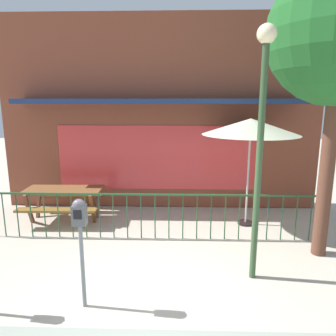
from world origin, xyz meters
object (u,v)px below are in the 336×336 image
picnic_table_left (64,195)px  street_lamp (262,121)px  patio_umbrella (251,127)px  parking_meter_far (80,225)px

picnic_table_left → street_lamp: size_ratio=0.47×
patio_umbrella → parking_meter_far: patio_umbrella is taller
picnic_table_left → patio_umbrella: 4.60m
parking_meter_far → picnic_table_left: bearing=113.6°
patio_umbrella → street_lamp: bearing=-99.1°
patio_umbrella → street_lamp: size_ratio=0.63×
picnic_table_left → patio_umbrella: (4.30, -0.14, 1.64)m
patio_umbrella → picnic_table_left: bearing=178.1°
picnic_table_left → parking_meter_far: size_ratio=1.17×
picnic_table_left → patio_umbrella: size_ratio=0.75×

